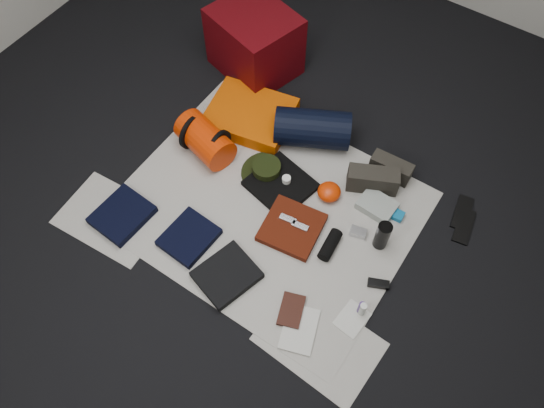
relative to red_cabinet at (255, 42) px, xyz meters
The scene contains 37 objects.
floor 1.15m from the red_cabinet, 51.76° to the right, with size 4.50×4.50×0.02m, color black.
newspaper_mat 1.14m from the red_cabinet, 51.76° to the right, with size 1.60×1.30×0.01m, color silver.
newspaper_sheet_front_left 1.45m from the red_cabinet, 90.17° to the right, with size 0.58×0.40×0.00m, color silver.
newspaper_sheet_front_right 1.94m from the red_cabinet, 45.78° to the right, with size 0.58×0.40×0.00m, color silver.
red_cabinet is the anchor object (origin of this frame).
sleeping_pad 0.50m from the red_cabinet, 59.33° to the right, with size 0.51×0.42×0.09m, color #DC5302.
stuff_sack 0.78m from the red_cabinet, 78.07° to the right, with size 0.21×0.21×0.35m, color red.
sack_strap_left 0.76m from the red_cabinet, 85.50° to the right, with size 0.22×0.22×0.03m, color black.
sack_strap_right 0.80m from the red_cabinet, 71.01° to the right, with size 0.22×0.22×0.03m, color black.
navy_duffel 0.74m from the red_cabinet, 27.18° to the right, with size 0.23×0.23×0.45m, color black.
boonie_brim 0.91m from the red_cabinet, 51.08° to the right, with size 0.31×0.31×0.01m, color black.
boonie_crown 0.90m from the red_cabinet, 51.08° to the right, with size 0.17×0.17×0.07m, color black.
hiking_boot_left 1.21m from the red_cabinet, 20.93° to the right, with size 0.29×0.11×0.15m, color #2C2922.
hiking_boot_right 1.21m from the red_cabinet, 13.87° to the right, with size 0.25×0.09×0.12m, color #2C2922.
flip_flop_left 1.68m from the red_cabinet, 10.21° to the right, with size 0.09×0.23×0.01m, color black.
flip_flop_right 1.74m from the red_cabinet, 12.41° to the right, with size 0.09×0.23×0.01m, color black.
trousers_navy_a 1.41m from the red_cabinet, 88.00° to the right, with size 0.27×0.30×0.05m, color black.
trousers_navy_b 1.38m from the red_cabinet, 70.82° to the right, with size 0.25×0.28×0.04m, color black.
trousers_charcoal 1.57m from the red_cabinet, 60.90° to the right, with size 0.26×0.30×0.05m, color black.
black_tshirt 1.01m from the red_cabinet, 46.75° to the right, with size 0.34×0.32×0.03m, color black.
red_shirt 1.30m from the red_cabinet, 46.21° to the right, with size 0.31×0.31×0.04m, color #4C1508.
orange_stuff_sack 1.14m from the red_cabinet, 33.33° to the right, with size 0.14×0.14×0.09m, color red.
first_aid_pouch 1.34m from the red_cabinet, 23.89° to the right, with size 0.21×0.15×0.05m, color gray.
water_bottle 1.53m from the red_cabinet, 28.73° to the right, with size 0.08×0.08×0.20m, color black.
speaker 1.45m from the red_cabinet, 38.97° to the right, with size 0.07×0.07×0.18m, color black.
compact_camera 1.43m from the red_cabinet, 31.66° to the right, with size 0.09×0.05×0.04m, color #BBBCC1.
cyan_case 1.44m from the red_cabinet, 21.66° to the right, with size 0.10×0.06×0.03m, color #106BA0.
toiletry_purple 1.84m from the red_cabinet, 38.27° to the right, with size 0.03×0.03×0.10m, color #3A2067.
toiletry_clear 1.85m from the red_cabinet, 38.20° to the right, with size 0.04×0.04×0.11m, color #BBC1BB.
paperback_book 1.76m from the red_cabinet, 49.31° to the right, with size 0.12×0.18×0.03m, color black.
map_booklet 1.86m from the red_cabinet, 48.46° to the right, with size 0.17×0.24×0.01m, color beige.
map_printout 1.87m from the red_cabinet, 39.93° to the right, with size 0.13×0.17×0.01m, color beige.
sunglasses 1.74m from the red_cabinet, 33.38° to the right, with size 0.11×0.05×0.03m, color black.
key_cluster 1.50m from the red_cabinet, 86.01° to the right, with size 0.06×0.06×0.01m, color #BBBCC1.
tape_roll 1.00m from the red_cabinet, 44.71° to the right, with size 0.05×0.05×0.04m, color white.
energy_bar_a 1.25m from the red_cabinet, 46.91° to the right, with size 0.10×0.04×0.01m, color #BBBCC1.
energy_bar_b 1.31m from the red_cabinet, 44.33° to the right, with size 0.10×0.04×0.01m, color #BBBCC1.
Camera 1 is at (0.88, -1.27, 2.63)m, focal length 35.00 mm.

